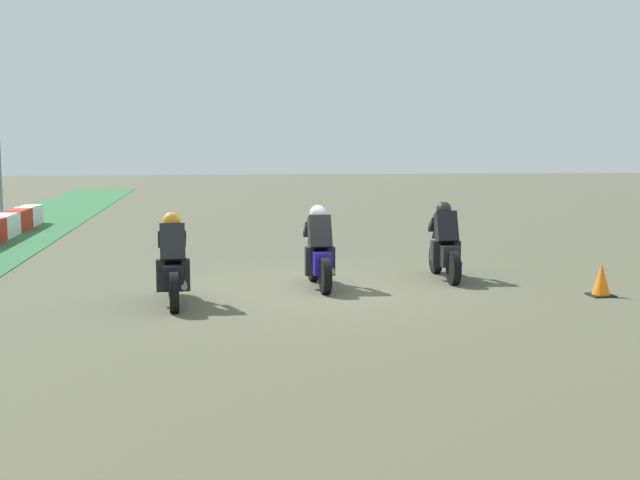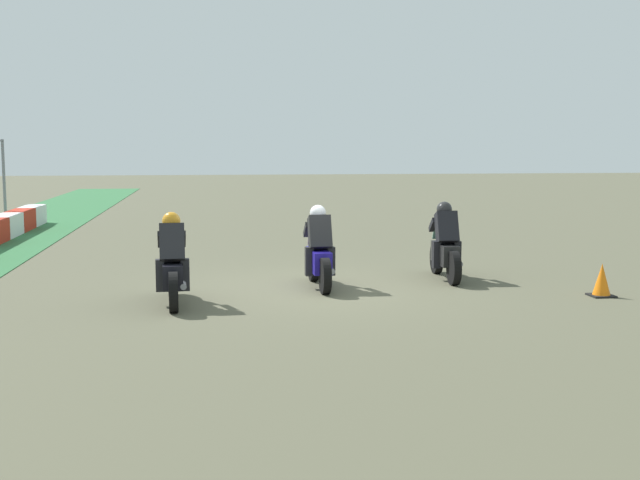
{
  "view_description": "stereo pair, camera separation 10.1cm",
  "coord_description": "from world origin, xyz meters",
  "px_view_note": "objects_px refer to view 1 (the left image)",
  "views": [
    {
      "loc": [
        -14.27,
        2.02,
        2.57
      ],
      "look_at": [
        -0.1,
        -0.09,
        0.9
      ],
      "focal_mm": 44.96,
      "sensor_mm": 36.0,
      "label": 1
    },
    {
      "loc": [
        -14.28,
        1.92,
        2.57
      ],
      "look_at": [
        -0.1,
        -0.09,
        0.9
      ],
      "focal_mm": 44.96,
      "sensor_mm": 36.0,
      "label": 2
    }
  ],
  "objects_px": {
    "rider_lane_a": "(445,247)",
    "traffic_cone": "(601,281)",
    "rider_lane_c": "(173,267)",
    "rider_lane_b": "(319,254)"
  },
  "relations": [
    {
      "from": "rider_lane_b",
      "to": "traffic_cone",
      "type": "relative_size",
      "value": 3.58
    },
    {
      "from": "rider_lane_a",
      "to": "traffic_cone",
      "type": "height_order",
      "value": "rider_lane_a"
    },
    {
      "from": "rider_lane_b",
      "to": "rider_lane_a",
      "type": "bearing_deg",
      "value": -78.31
    },
    {
      "from": "rider_lane_b",
      "to": "traffic_cone",
      "type": "distance_m",
      "value": 4.98
    },
    {
      "from": "rider_lane_c",
      "to": "rider_lane_b",
      "type": "bearing_deg",
      "value": -67.87
    },
    {
      "from": "rider_lane_a",
      "to": "rider_lane_b",
      "type": "distance_m",
      "value": 2.63
    },
    {
      "from": "rider_lane_a",
      "to": "rider_lane_c",
      "type": "xyz_separation_m",
      "value": [
        -1.79,
        5.16,
        0.0
      ]
    },
    {
      "from": "rider_lane_c",
      "to": "traffic_cone",
      "type": "relative_size",
      "value": 3.58
    },
    {
      "from": "rider_lane_a",
      "to": "traffic_cone",
      "type": "relative_size",
      "value": 3.58
    },
    {
      "from": "rider_lane_a",
      "to": "traffic_cone",
      "type": "xyz_separation_m",
      "value": [
        -2.15,
        -2.14,
        -0.36
      ]
    }
  ]
}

